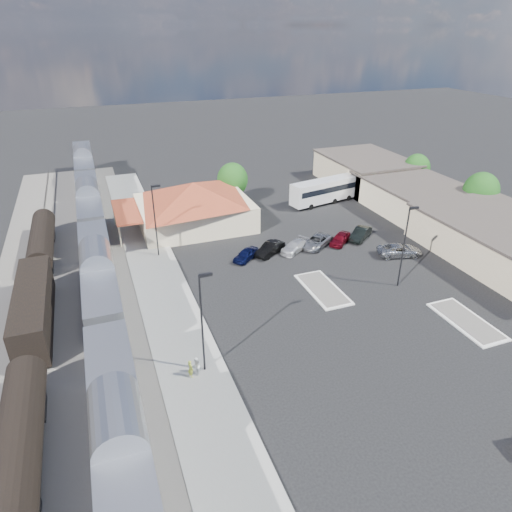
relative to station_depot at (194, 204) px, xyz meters
name	(u,v)px	position (x,y,z in m)	size (l,w,h in m)	color
ground	(297,307)	(4.56, -24.00, -3.13)	(280.00, 280.00, 0.00)	black
railbed	(72,305)	(-16.44, -16.00, -3.07)	(16.00, 100.00, 0.12)	#4C4944
platform	(166,298)	(-7.44, -18.00, -3.04)	(5.50, 92.00, 0.18)	gray
passenger_train	(100,284)	(-13.44, -17.62, -0.26)	(3.00, 104.00, 5.55)	silver
freight_cars	(34,309)	(-19.44, -18.66, -1.21)	(2.80, 46.00, 4.00)	black
station_depot	(194,204)	(0.00, 0.00, 0.00)	(18.35, 12.24, 6.20)	beige
buildings_east	(433,204)	(32.56, -9.72, -0.86)	(14.40, 51.40, 4.80)	#C6B28C
traffic_island_south	(323,289)	(8.56, -22.00, -3.03)	(3.30, 7.50, 0.21)	silver
traffic_island_north	(467,321)	(18.56, -32.00, -3.03)	(3.30, 7.50, 0.21)	silver
lamp_plat_s	(203,316)	(-6.34, -30.00, 2.21)	(1.08, 0.25, 9.00)	black
lamp_plat_n	(155,215)	(-6.34, -8.00, 2.21)	(1.08, 0.25, 9.00)	black
lamp_lot	(405,241)	(16.66, -24.00, 2.21)	(1.08, 0.25, 9.00)	black
tree_east_b	(481,191)	(38.56, -12.00, 1.09)	(4.94, 4.94, 6.96)	#382314
tree_east_c	(416,168)	(38.56, 2.00, 0.63)	(4.41, 4.41, 6.21)	#382314
tree_depot	(232,180)	(7.56, 6.00, 0.89)	(4.71, 4.71, 6.63)	#382314
suv	(400,250)	(21.07, -18.04, -2.39)	(2.46, 5.33, 1.48)	gray
coach_bus	(325,190)	(21.20, 1.60, -0.96)	(11.99, 4.84, 3.76)	white
person_a	(190,369)	(-7.68, -30.44, -2.16)	(0.58, 0.38, 1.59)	#C0CB3F
person_b	(196,366)	(-7.19, -30.33, -2.16)	(0.77, 0.60, 1.58)	white
parked_car_a	(246,254)	(3.24, -12.50, -2.46)	(1.58, 3.93, 1.34)	#0B113B
parked_car_b	(270,249)	(6.44, -12.20, -2.39)	(1.57, 4.50, 1.48)	black
parked_car_c	(295,246)	(9.64, -12.50, -2.48)	(1.83, 4.50, 1.31)	silver
parked_car_d	(317,241)	(12.84, -12.20, -2.43)	(2.34, 5.08, 1.41)	gray
parked_car_e	(340,239)	(16.04, -12.50, -2.43)	(1.65, 4.11, 1.40)	maroon
parked_car_f	(361,234)	(19.24, -12.20, -2.38)	(1.60, 4.58, 1.51)	black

